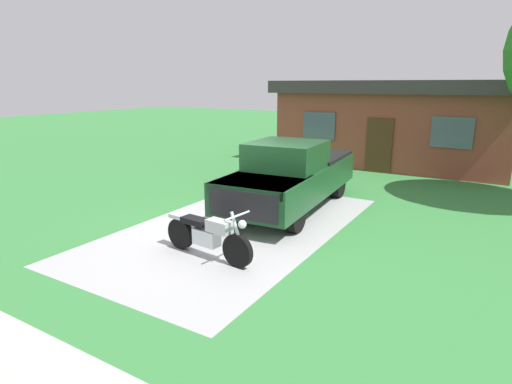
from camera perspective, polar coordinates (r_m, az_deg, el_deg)
name	(u,v)px	position (r m, az deg, el deg)	size (l,w,h in m)	color
ground_plane	(238,227)	(10.17, -2.54, -4.79)	(80.00, 80.00, 0.00)	#367E3C
driveway_pad	(238,227)	(10.17, -2.54, -4.78)	(4.45, 8.02, 0.01)	#A8A8A8
motorcycle	(208,235)	(8.33, -6.59, -5.87)	(2.21, 0.70, 1.09)	black
pickup_truck	(292,174)	(11.55, 4.99, 2.45)	(2.39, 5.75, 1.90)	black
neighbor_house	(396,121)	(19.26, 18.58, 9.13)	(9.60, 5.60, 3.50)	brown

